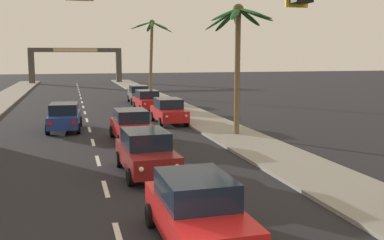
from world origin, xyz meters
The scene contains 13 objects.
sidewalk_right centered at (7.80, 20.00, 0.07)m, with size 3.20×110.00×0.14m, color gray.
lane_markings centered at (0.46, 19.38, 0.00)m, with size 4.28×87.22×0.01m.
traffic_signal_mast centered at (2.96, -0.47, 5.18)m, with size 11.03×0.41×7.18m.
sedan_lead_at_stop_bar centered at (1.78, 2.39, 0.85)m, with size 1.98×4.47×1.68m.
sedan_third_in_queue centered at (1.68, 9.18, 0.85)m, with size 2.08×4.50×1.68m.
sedan_fifth_in_queue centered at (2.02, 15.97, 0.85)m, with size 2.05×4.49×1.68m.
sedan_oncoming_far centered at (-1.46, 20.39, 0.85)m, with size 2.14×4.52×1.68m.
sedan_parked_nearest_kerb centered at (5.27, 21.54, 0.85)m, with size 1.96×4.46×1.68m.
sedan_parked_mid_kerb centered at (5.30, 35.08, 0.85)m, with size 2.02×4.48×1.68m.
sedan_parked_far_kerb centered at (5.09, 29.01, 0.85)m, with size 2.04×4.49×1.68m.
palm_right_second centered at (7.98, 15.81, 5.63)m, with size 3.98×4.03×7.32m.
palm_right_farthest centered at (7.76, 41.38, 6.24)m, with size 4.61×4.78×8.42m.
town_gateway_arch centered at (0.00, 69.12, 3.83)m, with size 14.89×0.90×5.80m.
Camera 1 is at (-1.03, -7.44, 4.52)m, focal length 41.66 mm.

